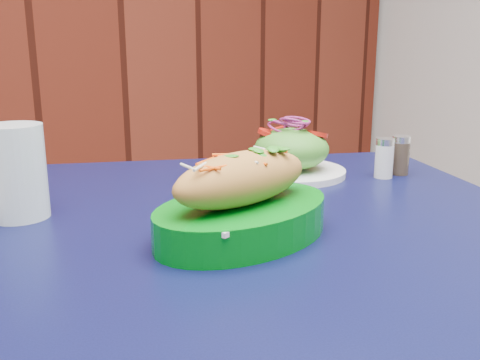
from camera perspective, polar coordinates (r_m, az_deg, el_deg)
cafe_table at (r=0.81m, az=2.63°, el=-9.46°), size 1.06×1.06×0.75m
banh_mi_basket at (r=0.68m, az=0.30°, el=-2.39°), size 0.28×0.21×0.12m
salad_plate at (r=1.00m, az=5.49°, el=2.86°), size 0.20×0.20×0.11m
water_glass at (r=0.81m, az=-22.77°, el=0.80°), size 0.08×0.08×0.13m
salt_shaker at (r=1.02m, az=15.13°, el=2.27°), size 0.03×0.03×0.07m
pepper_shaker at (r=1.05m, az=16.73°, el=2.54°), size 0.03×0.03×0.07m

